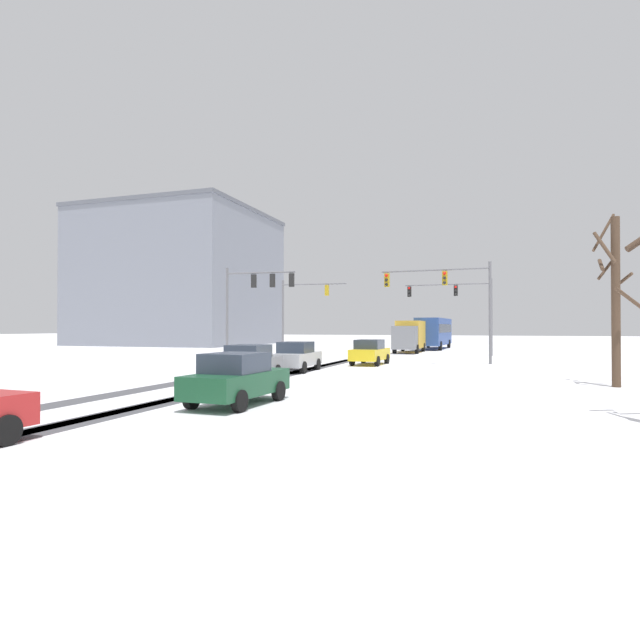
% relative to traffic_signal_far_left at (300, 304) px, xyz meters
% --- Properties ---
extents(wheel_track_left_lane, '(1.03, 35.04, 0.01)m').
position_rel_traffic_signal_far_left_xyz_m(wheel_track_left_lane, '(5.96, -22.04, -4.40)').
color(wheel_track_left_lane, '#4C4C51').
rests_on(wheel_track_left_lane, ground).
extents(wheel_track_right_lane, '(1.09, 35.04, 0.01)m').
position_rel_traffic_signal_far_left_xyz_m(wheel_track_right_lane, '(3.00, -22.04, -4.40)').
color(wheel_track_right_lane, '#4C4C51').
rests_on(wheel_track_right_lane, ground).
extents(wheel_track_center, '(0.71, 35.04, 0.01)m').
position_rel_traffic_signal_far_left_xyz_m(wheel_track_center, '(5.67, -22.04, -4.40)').
color(wheel_track_center, '#4C4C51').
rests_on(wheel_track_center, ground).
extents(sidewalk_kerb_right, '(4.00, 35.04, 0.12)m').
position_rel_traffic_signal_far_left_xyz_m(sidewalk_kerb_right, '(17.10, -23.64, -4.35)').
color(sidewalk_kerb_right, white).
rests_on(sidewalk_kerb_right, ground).
extents(traffic_signal_far_left, '(5.72, 0.63, 6.50)m').
position_rel_traffic_signal_far_left_xyz_m(traffic_signal_far_left, '(0.00, 0.00, 0.00)').
color(traffic_signal_far_left, slate).
rests_on(traffic_signal_far_left, ground).
extents(traffic_signal_near_left, '(5.01, 0.62, 6.50)m').
position_rel_traffic_signal_far_left_xyz_m(traffic_signal_near_left, '(0.42, -9.98, 0.35)').
color(traffic_signal_near_left, slate).
rests_on(traffic_signal_near_left, ground).
extents(traffic_signal_far_right, '(7.35, 0.51, 6.50)m').
position_rel_traffic_signal_far_left_xyz_m(traffic_signal_far_right, '(13.12, 3.95, 0.29)').
color(traffic_signal_far_right, slate).
rests_on(traffic_signal_far_right, ground).
extents(traffic_signal_near_right, '(6.98, 0.58, 6.50)m').
position_rel_traffic_signal_far_left_xyz_m(traffic_signal_near_right, '(13.26, -8.01, 0.28)').
color(traffic_signal_near_right, slate).
rests_on(traffic_signal_near_right, ground).
extents(car_yellow_cab_lead, '(1.95, 4.16, 1.62)m').
position_rel_traffic_signal_far_left_xyz_m(car_yellow_cab_lead, '(8.33, -9.33, -3.59)').
color(car_yellow_cab_lead, yellow).
rests_on(car_yellow_cab_lead, ground).
extents(car_silver_second, '(1.94, 4.16, 1.62)m').
position_rel_traffic_signal_far_left_xyz_m(car_silver_second, '(5.66, -15.53, -3.59)').
color(car_silver_second, '#B7BABF').
rests_on(car_silver_second, ground).
extents(car_grey_third, '(1.96, 4.17, 1.62)m').
position_rel_traffic_signal_far_left_xyz_m(car_grey_third, '(5.38, -20.68, -3.59)').
color(car_grey_third, slate).
rests_on(car_grey_third, ground).
extents(car_dark_green_fourth, '(1.98, 4.18, 1.62)m').
position_rel_traffic_signal_far_left_xyz_m(car_dark_green_fourth, '(8.34, -27.60, -3.59)').
color(car_dark_green_fourth, '#194C2D').
rests_on(car_dark_green_fourth, ground).
extents(bus_oncoming, '(2.99, 11.09, 3.38)m').
position_rel_traffic_signal_far_left_xyz_m(bus_oncoming, '(9.58, 16.65, -2.42)').
color(bus_oncoming, '#284793').
rests_on(bus_oncoming, ground).
extents(box_truck_delivery, '(2.33, 7.41, 3.02)m').
position_rel_traffic_signal_far_left_xyz_m(box_truck_delivery, '(8.24, 7.65, -2.77)').
color(box_truck_delivery, slate).
rests_on(box_truck_delivery, ground).
extents(bare_tree_sidewalk_mid, '(1.79, 1.80, 7.17)m').
position_rel_traffic_signal_far_left_xyz_m(bare_tree_sidewalk_mid, '(20.58, -18.42, -0.72)').
color(bare_tree_sidewalk_mid, '#4C3828').
rests_on(bare_tree_sidewalk_mid, ground).
extents(office_building_far_left_block, '(22.94, 21.83, 18.52)m').
position_rel_traffic_signal_far_left_xyz_m(office_building_far_left_block, '(-26.24, 21.63, 4.86)').
color(office_building_far_left_block, gray).
rests_on(office_building_far_left_block, ground).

